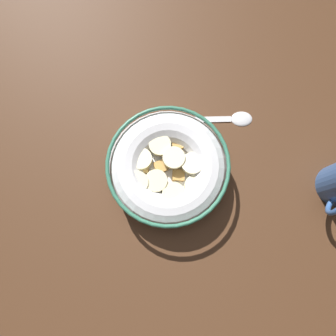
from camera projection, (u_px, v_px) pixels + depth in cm
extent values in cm
cube|color=#472B19|center=(168.00, 173.00, 52.40)|extent=(111.25, 111.25, 2.00)
cylinder|color=silver|center=(168.00, 171.00, 51.13)|extent=(10.26, 10.26, 0.60)
torus|color=silver|center=(168.00, 168.00, 48.64)|extent=(18.65, 18.65, 5.69)
torus|color=#337259|center=(168.00, 165.00, 46.15)|extent=(18.69, 18.69, 0.60)
cylinder|color=white|center=(168.00, 168.00, 48.52)|extent=(15.24, 15.24, 0.40)
cube|color=tan|center=(182.00, 132.00, 48.95)|extent=(2.48, 2.50, 0.91)
cube|color=tan|center=(157.00, 195.00, 47.07)|extent=(2.59, 2.58, 0.84)
cube|color=#B78947|center=(178.00, 176.00, 47.58)|extent=(2.58, 2.61, 1.03)
cube|color=tan|center=(197.00, 152.00, 48.27)|extent=(2.17, 2.18, 0.84)
cube|color=tan|center=(143.00, 189.00, 47.18)|extent=(2.57, 2.53, 1.06)
cube|color=tan|center=(126.00, 157.00, 48.20)|extent=(2.43, 2.47, 1.01)
cube|color=#B78947|center=(161.00, 167.00, 47.76)|extent=(2.56, 2.55, 0.94)
cube|color=#AD7F42|center=(166.00, 135.00, 49.01)|extent=(2.34, 2.28, 1.06)
cube|color=#B78947|center=(178.00, 144.00, 48.68)|extent=(2.62, 2.62, 0.90)
cube|color=tan|center=(143.00, 167.00, 47.90)|extent=(2.53, 2.55, 0.92)
cube|color=#AD7F42|center=(158.00, 181.00, 47.35)|extent=(1.94, 2.00, 0.98)
cube|color=#AD7F42|center=(206.00, 177.00, 47.51)|extent=(2.60, 2.62, 1.07)
cube|color=#AD7F42|center=(176.00, 163.00, 48.11)|extent=(2.31, 2.27, 0.97)
cube|color=#B78947|center=(129.00, 172.00, 47.76)|extent=(2.05, 1.97, 1.07)
cube|color=tan|center=(201.00, 166.00, 47.81)|extent=(2.29, 2.24, 0.99)
cube|color=tan|center=(169.00, 201.00, 46.84)|extent=(2.65, 2.66, 1.03)
cube|color=tan|center=(154.00, 135.00, 48.88)|extent=(2.53, 2.50, 0.98)
cube|color=#AD7F42|center=(170.00, 190.00, 47.24)|extent=(2.65, 2.63, 1.07)
cube|color=tan|center=(194.00, 202.00, 46.72)|extent=(1.87, 1.91, 0.92)
cylinder|color=beige|center=(141.00, 159.00, 47.23)|extent=(4.82, 4.83, 1.08)
cylinder|color=#F9EFC6|center=(192.00, 164.00, 46.88)|extent=(4.57, 4.57, 1.39)
cylinder|color=beige|center=(158.00, 182.00, 46.27)|extent=(4.85, 4.82, 1.23)
cylinder|color=#F4EABC|center=(137.00, 182.00, 46.23)|extent=(4.75, 4.69, 1.30)
cylinder|color=beige|center=(160.00, 145.00, 47.67)|extent=(3.73, 3.73, 0.86)
cylinder|color=#F4EABC|center=(173.00, 157.00, 46.82)|extent=(4.50, 4.50, 0.94)
cylinder|color=#F4EABC|center=(196.00, 185.00, 46.45)|extent=(4.48, 4.42, 1.31)
cylinder|color=beige|center=(174.00, 193.00, 45.94)|extent=(4.08, 4.05, 1.36)
ellipsoid|color=silver|center=(242.00, 118.00, 52.98)|extent=(4.40, 4.55, 0.80)
cube|color=silver|center=(200.00, 119.00, 53.17)|extent=(7.41, 9.02, 0.36)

